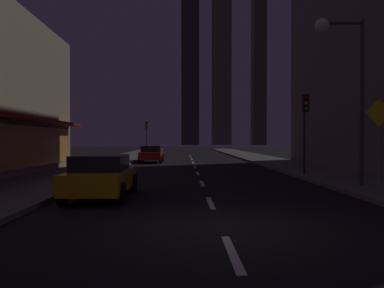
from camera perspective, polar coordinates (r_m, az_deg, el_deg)
name	(u,v)px	position (r m, az deg, el deg)	size (l,w,h in m)	color
ground_plane	(191,159)	(40.54, -0.13, -2.22)	(78.00, 136.00, 0.10)	black
sidewalk_right	(256,157)	(41.28, 9.64, -2.00)	(4.00, 76.00, 0.15)	#605E59
sidewalk_left	(126,158)	(40.99, -9.97, -2.02)	(4.00, 76.00, 0.15)	#605E59
lane_marking_center	(195,167)	(27.37, 0.45, -3.46)	(0.16, 43.80, 0.01)	silver
skyscraper_distant_tall	(190,51)	(153.83, -0.30, 13.80)	(6.86, 6.91, 74.06)	#38352A
skyscraper_distant_mid	(221,66)	(155.03, 4.44, 11.68)	(7.26, 7.59, 63.42)	#5C5745
skyscraper_distant_short	(259,60)	(150.88, 9.98, 12.34)	(5.08, 6.20, 65.27)	#454134
car_parked_near	(101,176)	(13.16, -13.46, -4.69)	(1.98, 4.24, 1.45)	gold
car_parked_far	(151,154)	(32.97, -6.12, -1.50)	(1.98, 4.24, 1.45)	#B21919
fire_hydrant_far_left	(114,160)	(28.40, -11.59, -2.42)	(0.42, 0.30, 0.65)	red
traffic_light_near_right	(305,116)	(20.61, 16.64, 4.03)	(0.32, 0.48, 4.20)	#2D2D2D
traffic_light_far_left	(147,130)	(48.49, -6.84, 2.08)	(0.32, 0.48, 4.20)	#2D2D2D
street_lamp_right	(341,61)	(16.33, 21.56, 11.56)	(1.96, 0.56, 6.58)	#38383D
pedestrian_crossing_sign	(379,138)	(13.91, 26.27, 0.81)	(0.91, 0.08, 3.15)	slate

